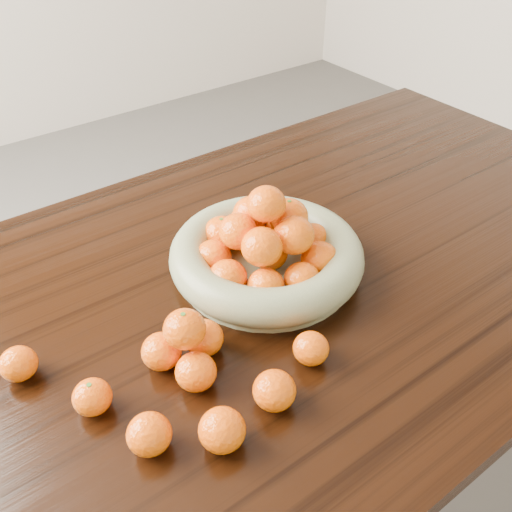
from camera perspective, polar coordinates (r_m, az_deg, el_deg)
ground at (r=1.68m, az=-0.48°, el=-22.72°), size 5.00×5.00×0.00m
dining_table at (r=1.15m, az=-0.65°, el=-6.23°), size 2.00×1.00×0.75m
fruit_bowl at (r=1.09m, az=1.03°, el=0.45°), size 0.37×0.37×0.19m
orange_pyramid at (r=0.92m, az=-6.97°, el=-9.02°), size 0.14×0.13×0.12m
loose_orange_0 at (r=0.90m, az=-16.06°, el=-13.40°), size 0.06×0.06×0.05m
loose_orange_1 at (r=0.87m, az=1.85°, el=-13.29°), size 0.07×0.07×0.06m
loose_orange_2 at (r=0.94m, az=5.51°, el=-9.19°), size 0.06×0.06×0.06m
loose_orange_3 at (r=0.98m, az=-22.67°, el=-9.92°), size 0.06×0.06×0.06m
loose_orange_4 at (r=0.84m, az=-10.64°, el=-17.11°), size 0.06×0.06×0.06m
loose_orange_5 at (r=0.83m, az=-3.42°, el=-16.98°), size 0.07×0.07×0.06m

